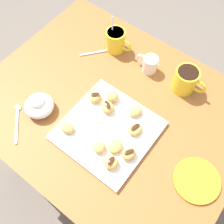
% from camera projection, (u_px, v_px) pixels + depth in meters
% --- Properties ---
extents(ground_plane, '(8.00, 8.00, 0.00)m').
position_uv_depth(ground_plane, '(112.00, 166.00, 1.68)').
color(ground_plane, '#665B51').
extents(dining_table, '(1.01, 0.80, 0.74)m').
position_uv_depth(dining_table, '(112.00, 123.00, 1.15)').
color(dining_table, '#935628').
rests_on(dining_table, ground_plane).
extents(pastry_plate_square, '(0.32, 0.32, 0.02)m').
position_uv_depth(pastry_plate_square, '(108.00, 130.00, 0.97)').
color(pastry_plate_square, silver).
rests_on(pastry_plate_square, dining_table).
extents(coffee_mug_yellow_left, '(0.12, 0.08, 0.15)m').
position_uv_depth(coffee_mug_yellow_left, '(116.00, 40.00, 1.12)').
color(coffee_mug_yellow_left, yellow).
rests_on(coffee_mug_yellow_left, dining_table).
extents(coffee_mug_yellow_right, '(0.13, 0.09, 0.10)m').
position_uv_depth(coffee_mug_yellow_right, '(186.00, 80.00, 1.02)').
color(coffee_mug_yellow_right, yellow).
rests_on(coffee_mug_yellow_right, dining_table).
extents(cream_pitcher_white, '(0.10, 0.06, 0.07)m').
position_uv_depth(cream_pitcher_white, '(150.00, 64.00, 1.08)').
color(cream_pitcher_white, silver).
rests_on(cream_pitcher_white, dining_table).
extents(ice_cream_bowl, '(0.11, 0.11, 0.08)m').
position_uv_depth(ice_cream_bowl, '(39.00, 105.00, 0.99)').
color(ice_cream_bowl, silver).
rests_on(ice_cream_bowl, dining_table).
extents(saucer_orange_left, '(0.16, 0.16, 0.01)m').
position_uv_depth(saucer_orange_left, '(197.00, 180.00, 0.89)').
color(saucer_orange_left, orange).
rests_on(saucer_orange_left, dining_table).
extents(loose_spoon_near_saucer, '(0.11, 0.13, 0.01)m').
position_uv_depth(loose_spoon_near_saucer, '(103.00, 51.00, 1.16)').
color(loose_spoon_near_saucer, silver).
rests_on(loose_spoon_near_saucer, dining_table).
extents(loose_spoon_by_plate, '(0.12, 0.12, 0.01)m').
position_uv_depth(loose_spoon_by_plate, '(17.00, 119.00, 1.00)').
color(loose_spoon_by_plate, silver).
rests_on(loose_spoon_by_plate, dining_table).
extents(beignet_0, '(0.06, 0.06, 0.03)m').
position_uv_depth(beignet_0, '(135.00, 111.00, 0.98)').
color(beignet_0, '#DBA351').
rests_on(beignet_0, pastry_plate_square).
extents(beignet_1, '(0.05, 0.05, 0.03)m').
position_uv_depth(beignet_1, '(115.00, 146.00, 0.92)').
color(beignet_1, '#DBA351').
rests_on(beignet_1, pastry_plate_square).
extents(beignet_2, '(0.06, 0.06, 0.04)m').
position_uv_depth(beignet_2, '(113.00, 97.00, 1.01)').
color(beignet_2, '#DBA351').
rests_on(beignet_2, pastry_plate_square).
extents(beignet_3, '(0.06, 0.06, 0.03)m').
position_uv_depth(beignet_3, '(95.00, 97.00, 1.01)').
color(beignet_3, '#DBA351').
rests_on(beignet_3, pastry_plate_square).
extents(chocolate_drizzle_3, '(0.03, 0.04, 0.00)m').
position_uv_depth(chocolate_drizzle_3, '(95.00, 94.00, 0.99)').
color(chocolate_drizzle_3, '#381E11').
rests_on(chocolate_drizzle_3, beignet_3).
extents(beignet_4, '(0.06, 0.05, 0.03)m').
position_uv_depth(beignet_4, '(67.00, 128.00, 0.95)').
color(beignet_4, '#DBA351').
rests_on(beignet_4, pastry_plate_square).
extents(beignet_5, '(0.06, 0.06, 0.04)m').
position_uv_depth(beignet_5, '(111.00, 163.00, 0.89)').
color(beignet_5, '#DBA351').
rests_on(beignet_5, pastry_plate_square).
extents(chocolate_drizzle_5, '(0.02, 0.03, 0.00)m').
position_uv_depth(chocolate_drizzle_5, '(111.00, 161.00, 0.87)').
color(chocolate_drizzle_5, '#381E11').
rests_on(chocolate_drizzle_5, beignet_5).
extents(beignet_6, '(0.06, 0.06, 0.03)m').
position_uv_depth(beignet_6, '(135.00, 129.00, 0.95)').
color(beignet_6, '#DBA351').
rests_on(beignet_6, pastry_plate_square).
extents(chocolate_drizzle_6, '(0.03, 0.04, 0.00)m').
position_uv_depth(chocolate_drizzle_6, '(135.00, 127.00, 0.93)').
color(chocolate_drizzle_6, '#381E11').
rests_on(chocolate_drizzle_6, beignet_6).
extents(beignet_7, '(0.07, 0.07, 0.04)m').
position_uv_depth(beignet_7, '(107.00, 107.00, 0.99)').
color(beignet_7, '#DBA351').
rests_on(beignet_7, pastry_plate_square).
extents(chocolate_drizzle_7, '(0.04, 0.03, 0.00)m').
position_uv_depth(chocolate_drizzle_7, '(107.00, 105.00, 0.97)').
color(chocolate_drizzle_7, '#381E11').
rests_on(chocolate_drizzle_7, beignet_7).
extents(beignet_8, '(0.06, 0.06, 0.04)m').
position_uv_depth(beignet_8, '(129.00, 154.00, 0.90)').
color(beignet_8, '#DBA351').
rests_on(beignet_8, pastry_plate_square).
extents(chocolate_drizzle_8, '(0.03, 0.04, 0.00)m').
position_uv_depth(chocolate_drizzle_8, '(129.00, 152.00, 0.88)').
color(chocolate_drizzle_8, '#381E11').
rests_on(chocolate_drizzle_8, beignet_8).
extents(beignet_9, '(0.06, 0.06, 0.03)m').
position_uv_depth(beignet_9, '(99.00, 147.00, 0.91)').
color(beignet_9, '#DBA351').
rests_on(beignet_9, pastry_plate_square).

